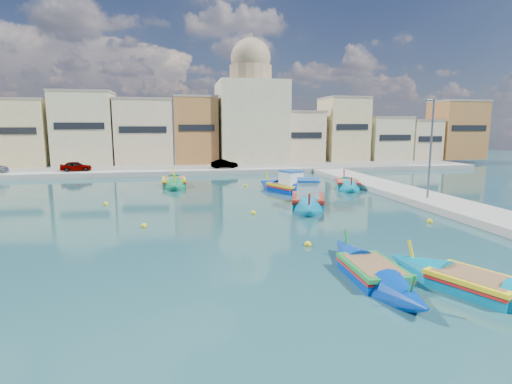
{
  "coord_description": "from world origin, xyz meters",
  "views": [
    {
      "loc": [
        -1.44,
        -21.11,
        5.93
      ],
      "look_at": [
        4.0,
        6.0,
        1.4
      ],
      "focal_mm": 28.0,
      "sensor_mm": 36.0,
      "label": 1
    }
  ],
  "objects_px": {
    "church_block": "(251,110)",
    "luzzu_cyan_south": "(475,286)",
    "luzzu_turquoise_cabin": "(308,201)",
    "luzzu_blue_cabin": "(287,188)",
    "luzzu_blue_south": "(373,273)",
    "luzzu_cyan_mid": "(347,185)",
    "luzzu_green": "(174,183)",
    "quay_street_lamp": "(430,148)"
  },
  "relations": [
    {
      "from": "luzzu_blue_south",
      "to": "luzzu_green",
      "type": "bearing_deg",
      "value": 105.89
    },
    {
      "from": "church_block",
      "to": "luzzu_cyan_mid",
      "type": "xyz_separation_m",
      "value": [
        5.0,
        -24.83,
        -8.14
      ]
    },
    {
      "from": "church_block",
      "to": "luzzu_cyan_south",
      "type": "height_order",
      "value": "church_block"
    },
    {
      "from": "luzzu_blue_south",
      "to": "luzzu_blue_cabin",
      "type": "bearing_deg",
      "value": 83.2
    },
    {
      "from": "luzzu_blue_cabin",
      "to": "luzzu_turquoise_cabin",
      "type": "bearing_deg",
      "value": -92.55
    },
    {
      "from": "quay_street_lamp",
      "to": "luzzu_blue_cabin",
      "type": "relative_size",
      "value": 0.9
    },
    {
      "from": "church_block",
      "to": "luzzu_blue_cabin",
      "type": "relative_size",
      "value": 2.14
    },
    {
      "from": "luzzu_turquoise_cabin",
      "to": "luzzu_green",
      "type": "height_order",
      "value": "luzzu_turquoise_cabin"
    },
    {
      "from": "luzzu_cyan_mid",
      "to": "luzzu_green",
      "type": "xyz_separation_m",
      "value": [
        -16.72,
        4.61,
        0.03
      ]
    },
    {
      "from": "luzzu_cyan_mid",
      "to": "church_block",
      "type": "bearing_deg",
      "value": 101.39
    },
    {
      "from": "church_block",
      "to": "luzzu_cyan_mid",
      "type": "distance_m",
      "value": 26.6
    },
    {
      "from": "church_block",
      "to": "luzzu_blue_south",
      "type": "height_order",
      "value": "church_block"
    },
    {
      "from": "luzzu_cyan_mid",
      "to": "luzzu_green",
      "type": "bearing_deg",
      "value": 164.6
    },
    {
      "from": "luzzu_green",
      "to": "luzzu_cyan_south",
      "type": "relative_size",
      "value": 1.17
    },
    {
      "from": "luzzu_turquoise_cabin",
      "to": "luzzu_cyan_mid",
      "type": "height_order",
      "value": "luzzu_turquoise_cabin"
    },
    {
      "from": "quay_street_lamp",
      "to": "luzzu_blue_south",
      "type": "height_order",
      "value": "quay_street_lamp"
    },
    {
      "from": "quay_street_lamp",
      "to": "luzzu_cyan_south",
      "type": "height_order",
      "value": "quay_street_lamp"
    },
    {
      "from": "quay_street_lamp",
      "to": "luzzu_cyan_south",
      "type": "distance_m",
      "value": 17.91
    },
    {
      "from": "luzzu_blue_south",
      "to": "luzzu_turquoise_cabin",
      "type": "bearing_deg",
      "value": 81.3
    },
    {
      "from": "quay_street_lamp",
      "to": "luzzu_blue_cabin",
      "type": "height_order",
      "value": "quay_street_lamp"
    },
    {
      "from": "quay_street_lamp",
      "to": "luzzu_green",
      "type": "relative_size",
      "value": 0.91
    },
    {
      "from": "luzzu_green",
      "to": "church_block",
      "type": "bearing_deg",
      "value": 59.9
    },
    {
      "from": "church_block",
      "to": "luzzu_cyan_south",
      "type": "xyz_separation_m",
      "value": [
        -0.99,
        -49.26,
        -8.16
      ]
    },
    {
      "from": "luzzu_cyan_south",
      "to": "luzzu_turquoise_cabin",
      "type": "bearing_deg",
      "value": 92.68
    },
    {
      "from": "luzzu_turquoise_cabin",
      "to": "luzzu_blue_cabin",
      "type": "xyz_separation_m",
      "value": [
        0.29,
        6.6,
        -0.01
      ]
    },
    {
      "from": "church_block",
      "to": "quay_street_lamp",
      "type": "height_order",
      "value": "church_block"
    },
    {
      "from": "luzzu_blue_south",
      "to": "luzzu_cyan_mid",
      "type": "bearing_deg",
      "value": 68.23
    },
    {
      "from": "luzzu_green",
      "to": "luzzu_turquoise_cabin",
      "type": "bearing_deg",
      "value": -51.55
    },
    {
      "from": "quay_street_lamp",
      "to": "luzzu_blue_south",
      "type": "relative_size",
      "value": 1.02
    },
    {
      "from": "luzzu_cyan_mid",
      "to": "luzzu_blue_south",
      "type": "height_order",
      "value": "luzzu_cyan_mid"
    },
    {
      "from": "luzzu_turquoise_cabin",
      "to": "luzzu_cyan_south",
      "type": "height_order",
      "value": "luzzu_turquoise_cabin"
    },
    {
      "from": "luzzu_green",
      "to": "quay_street_lamp",
      "type": "bearing_deg",
      "value": -35.72
    },
    {
      "from": "luzzu_cyan_mid",
      "to": "luzzu_green",
      "type": "distance_m",
      "value": 17.35
    },
    {
      "from": "luzzu_cyan_mid",
      "to": "luzzu_cyan_south",
      "type": "height_order",
      "value": "luzzu_cyan_mid"
    },
    {
      "from": "luzzu_turquoise_cabin",
      "to": "luzzu_blue_cabin",
      "type": "relative_size",
      "value": 1.16
    },
    {
      "from": "luzzu_blue_cabin",
      "to": "luzzu_blue_south",
      "type": "bearing_deg",
      "value": -96.8
    },
    {
      "from": "quay_street_lamp",
      "to": "luzzu_cyan_south",
      "type": "relative_size",
      "value": 1.07
    },
    {
      "from": "luzzu_cyan_mid",
      "to": "luzzu_blue_south",
      "type": "distance_m",
      "value": 24.26
    },
    {
      "from": "church_block",
      "to": "luzzu_cyan_south",
      "type": "relative_size",
      "value": 2.57
    },
    {
      "from": "church_block",
      "to": "luzzu_blue_south",
      "type": "bearing_deg",
      "value": -94.83
    },
    {
      "from": "luzzu_blue_cabin",
      "to": "luzzu_green",
      "type": "relative_size",
      "value": 1.02
    },
    {
      "from": "luzzu_blue_cabin",
      "to": "luzzu_blue_south",
      "type": "relative_size",
      "value": 1.14
    }
  ]
}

